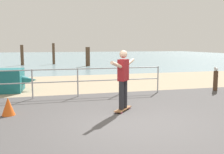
# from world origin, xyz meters

# --- Properties ---
(ground_plane) EXTENTS (24.00, 10.00, 0.04)m
(ground_plane) POSITION_xyz_m (0.00, -1.00, 0.00)
(ground_plane) COLOR #474444
(ground_plane) RESTS_ON ground
(beach_strip) EXTENTS (24.00, 6.00, 0.04)m
(beach_strip) POSITION_xyz_m (0.00, 7.00, 0.00)
(beach_strip) COLOR tan
(beach_strip) RESTS_ON ground
(sea_surface) EXTENTS (72.00, 50.00, 0.04)m
(sea_surface) POSITION_xyz_m (0.00, 35.00, 0.00)
(sea_surface) COLOR #75939E
(sea_surface) RESTS_ON ground
(railing_fence) EXTENTS (11.03, 0.05, 1.05)m
(railing_fence) POSITION_xyz_m (-3.08, 3.60, 0.70)
(railing_fence) COLOR #9EA0A5
(railing_fence) RESTS_ON ground
(skateboard) EXTENTS (0.68, 0.73, 0.08)m
(skateboard) POSITION_xyz_m (0.26, 1.26, 0.07)
(skateboard) COLOR brown
(skateboard) RESTS_ON ground
(skateboarder) EXTENTS (1.03, 1.14, 1.65)m
(skateboarder) POSITION_xyz_m (0.26, 1.26, 1.02)
(skateboarder) COLOR #26262B
(skateboarder) RESTS_ON skateboard
(bollard_short) EXTENTS (0.18, 0.18, 0.83)m
(bollard_short) POSITION_xyz_m (4.88, 3.39, 0.41)
(bollard_short) COLOR #513826
(bollard_short) RESTS_ON ground
(seagull) EXTENTS (0.40, 0.36, 0.18)m
(seagull) POSITION_xyz_m (4.86, 3.38, 0.90)
(seagull) COLOR white
(seagull) RESTS_ON bollard_short
(groyne_post_1) EXTENTS (0.28, 0.28, 1.86)m
(groyne_post_1) POSITION_xyz_m (-3.79, 19.00, 0.93)
(groyne_post_1) COLOR #513826
(groyne_post_1) RESTS_ON ground
(groyne_post_2) EXTENTS (0.25, 0.25, 2.02)m
(groyne_post_2) POSITION_xyz_m (-0.98, 19.58, 1.01)
(groyne_post_2) COLOR #513826
(groyne_post_2) RESTS_ON ground
(groyne_post_3) EXTENTS (0.38, 0.38, 1.67)m
(groyne_post_3) POSITION_xyz_m (1.83, 16.68, 0.84)
(groyne_post_3) COLOR #513826
(groyne_post_3) RESTS_ON ground
(traffic_cone) EXTENTS (0.36, 0.36, 0.50)m
(traffic_cone) POSITION_xyz_m (-2.84, 1.59, 0.25)
(traffic_cone) COLOR #E55919
(traffic_cone) RESTS_ON ground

